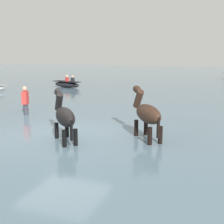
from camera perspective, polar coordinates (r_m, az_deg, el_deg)
The scene contains 6 objects.
ground_plane at distance 9.38m, azimuth -9.48°, elevation -7.01°, with size 120.00×120.00×0.00m, color #666051.
water_surface at distance 18.46m, azimuth 6.05°, elevation 2.85°, with size 90.00×90.00×0.43m, color slate.
horse_lead_black at distance 8.46m, azimuth -9.37°, elevation -1.15°, with size 1.43×1.47×1.90m.
horse_trailing_dark_bay at distance 8.62m, azimuth 6.93°, elevation -0.60°, with size 1.38×1.59×1.96m.
boat_distant_west at distance 22.46m, azimuth -8.89°, elevation 5.48°, with size 2.61×1.43×0.94m.
person_spectator_far at distance 12.62m, azimuth -16.73°, elevation 1.47°, with size 0.28×0.36×1.63m.
Camera 1 is at (4.49, -7.70, 2.94)m, focal length 46.23 mm.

